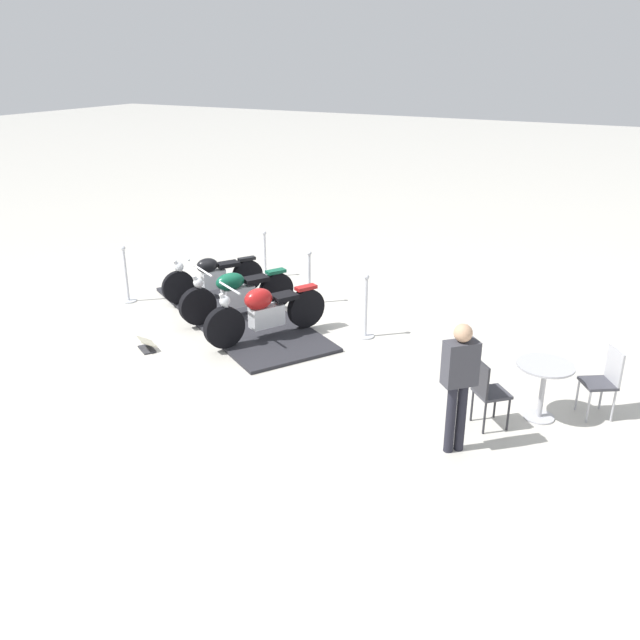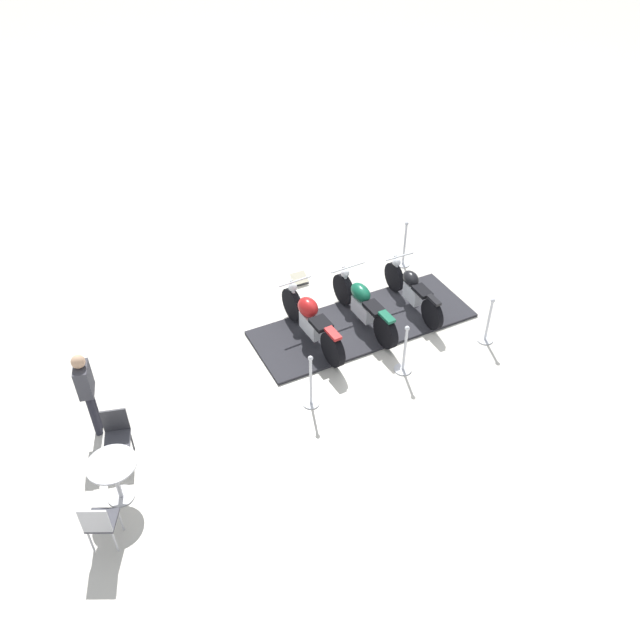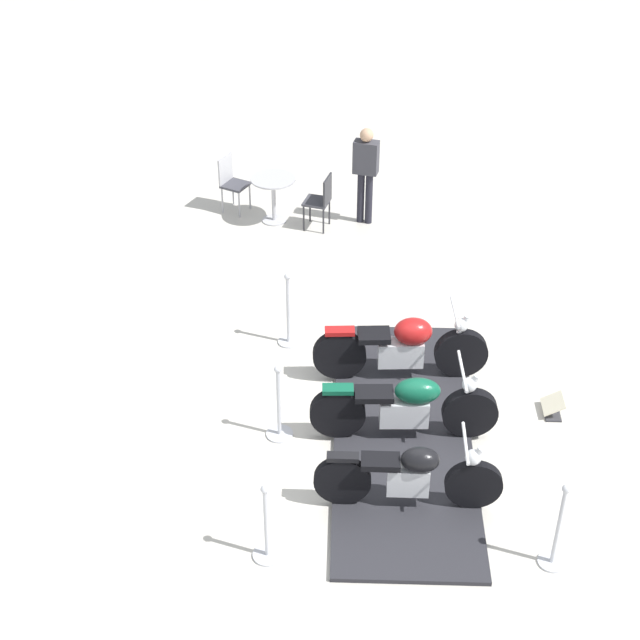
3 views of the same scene
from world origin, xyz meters
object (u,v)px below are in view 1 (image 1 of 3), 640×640
cafe_chair_near_table (604,378)px  stanchion_left_front (265,262)px  motorcycle_black (212,276)px  cafe_chair_across_table (487,389)px  stanchion_right_front (127,282)px  stanchion_left_mid (310,287)px  motorcycle_maroon (265,311)px  stanchion_left_rear (366,316)px  bystander_person (459,377)px  cafe_table (544,378)px  motorcycle_forest (236,292)px  info_placard (147,346)px

cafe_chair_near_table → stanchion_left_front: bearing=-54.7°
motorcycle_black → cafe_chair_across_table: bearing=101.3°
motorcycle_black → stanchion_right_front: bearing=-26.7°
stanchion_left_mid → cafe_chair_near_table: 5.89m
motorcycle_maroon → stanchion_left_front: size_ratio=2.03×
motorcycle_black → stanchion_left_front: bearing=-153.1°
stanchion_left_front → stanchion_left_rear: 3.85m
motorcycle_maroon → stanchion_left_mid: (-1.92, -0.21, -0.19)m
stanchion_left_front → stanchion_left_rear: size_ratio=0.91×
stanchion_left_rear → cafe_chair_across_table: stanchion_left_rear is taller
stanchion_left_rear → bystander_person: size_ratio=0.67×
stanchion_left_mid → cafe_table: 5.42m
motorcycle_black → cafe_table: motorcycle_black is taller
stanchion_right_front → stanchion_left_mid: (-1.60, 3.19, -0.06)m
motorcycle_black → stanchion_right_front: 1.66m
stanchion_left_front → cafe_table: size_ratio=1.29×
stanchion_left_mid → cafe_chair_across_table: stanchion_left_mid is taller
stanchion_right_front → stanchion_left_rear: same height
motorcycle_forest → stanchion_left_rear: stanchion_left_rear is taller
info_placard → stanchion_left_mid: bearing=-81.1°
cafe_table → info_placard: bearing=-82.3°
motorcycle_black → stanchion_left_front: 1.72m
motorcycle_forest → stanchion_left_front: size_ratio=2.00×
motorcycle_forest → cafe_chair_across_table: motorcycle_forest is taller
cafe_table → stanchion_right_front: bearing=-95.4°
stanchion_left_front → stanchion_left_mid: (0.98, 1.65, 0.01)m
cafe_chair_across_table → bystander_person: size_ratio=0.56×
stanchion_left_mid → cafe_table: (2.37, 4.87, 0.26)m
stanchion_right_front → stanchion_left_mid: size_ratio=1.06×
motorcycle_forest → motorcycle_maroon: motorcycle_maroon is taller
motorcycle_black → stanchion_left_rear: 3.45m
info_placard → motorcycle_maroon: bearing=-108.7°
stanchion_left_rear → cafe_chair_across_table: (1.96, 2.62, 0.15)m
motorcycle_black → motorcycle_forest: motorcycle_forest is taller
motorcycle_black → bystander_person: (2.95, 5.89, 0.52)m
motorcycle_forest → stanchion_left_front: 2.47m
motorcycle_black → motorcycle_forest: 1.16m
stanchion_left_front → cafe_chair_across_table: size_ratio=1.09×
stanchion_right_front → cafe_chair_across_table: (1.34, 7.46, 0.15)m
cafe_chair_near_table → motorcycle_maroon: bearing=-32.8°
cafe_table → cafe_chair_near_table: size_ratio=0.81×
stanchion_right_front → cafe_chair_near_table: 8.76m
motorcycle_forest → stanchion_right_front: (0.28, -2.41, -0.11)m
motorcycle_maroon → stanchion_left_rear: size_ratio=1.85×
motorcycle_forest → stanchion_left_mid: bearing=178.0°
motorcycle_maroon → cafe_chair_across_table: bearing=103.4°
cafe_chair_across_table → stanchion_left_front: bearing=102.6°
motorcycle_maroon → stanchion_left_mid: 1.94m
info_placard → cafe_chair_across_table: bearing=-146.6°
cafe_chair_across_table → bystander_person: (0.74, -0.17, 0.46)m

